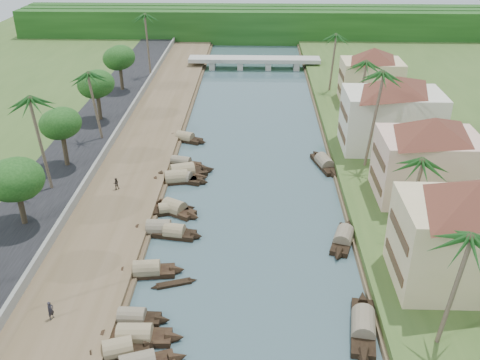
{
  "coord_description": "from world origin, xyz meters",
  "views": [
    {
      "loc": [
        0.39,
        -41.36,
        31.57
      ],
      "look_at": [
        -1.35,
        15.76,
        2.0
      ],
      "focal_mm": 40.0,
      "sensor_mm": 36.0,
      "label": 1
    }
  ],
  "objects_px": {
    "sampan_1": "(118,351)",
    "bridge": "(254,61)",
    "person_near": "(51,310)",
    "building_near": "(469,233)"
  },
  "relations": [
    {
      "from": "sampan_1",
      "to": "person_near",
      "type": "height_order",
      "value": "person_near"
    },
    {
      "from": "bridge",
      "to": "person_near",
      "type": "height_order",
      "value": "person_near"
    },
    {
      "from": "bridge",
      "to": "building_near",
      "type": "xyz_separation_m",
      "value": [
        18.99,
        -74.0,
        4.66
      ]
    },
    {
      "from": "sampan_1",
      "to": "person_near",
      "type": "bearing_deg",
      "value": 135.01
    },
    {
      "from": "bridge",
      "to": "sampan_1",
      "type": "bearing_deg",
      "value": -96.98
    },
    {
      "from": "sampan_1",
      "to": "bridge",
      "type": "bearing_deg",
      "value": 64.35
    },
    {
      "from": "sampan_1",
      "to": "building_near",
      "type": "bearing_deg",
      "value": -2.17
    },
    {
      "from": "building_near",
      "to": "person_near",
      "type": "distance_m",
      "value": 36.09
    },
    {
      "from": "bridge",
      "to": "person_near",
      "type": "bearing_deg",
      "value": -101.61
    },
    {
      "from": "building_near",
      "to": "person_near",
      "type": "bearing_deg",
      "value": -171.09
    }
  ]
}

